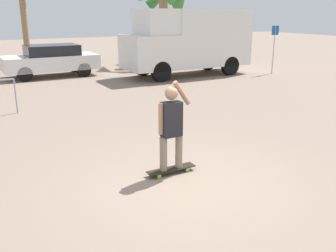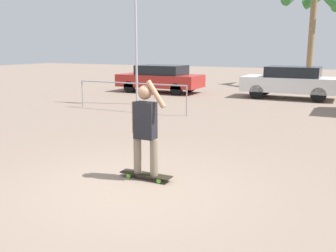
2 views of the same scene
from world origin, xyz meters
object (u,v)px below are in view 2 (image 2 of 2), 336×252
object	(u,v)px
person_skateboarder	(145,124)
skateboard	(146,175)
parked_car_white	(291,82)
flagpole	(138,26)
parked_car_red	(160,78)

from	to	relation	value
person_skateboarder	skateboard	bearing A→B (deg)	-0.00
person_skateboarder	parked_car_white	bearing A→B (deg)	87.23
flagpole	parked_car_white	bearing A→B (deg)	41.39
skateboard	person_skateboarder	distance (m)	0.93
flagpole	skateboard	bearing A→B (deg)	-58.67
skateboard	flagpole	bearing A→B (deg)	121.33
person_skateboarder	flagpole	world-z (taller)	flagpole
person_skateboarder	parked_car_white	distance (m)	12.61
parked_car_red	flagpole	bearing A→B (deg)	-74.16
parked_car_white	flagpole	world-z (taller)	flagpole
person_skateboarder	parked_car_white	size ratio (longest dim) A/B	0.39
parked_car_white	parked_car_red	distance (m)	6.62
skateboard	parked_car_white	distance (m)	12.62
parked_car_white	parked_car_red	size ratio (longest dim) A/B	0.97
flagpole	parked_car_red	bearing A→B (deg)	105.84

